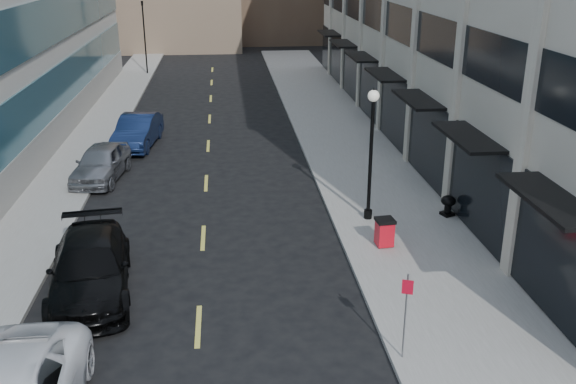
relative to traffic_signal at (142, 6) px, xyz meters
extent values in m
cube|color=gray|center=(13.00, -28.00, -5.64)|extent=(5.00, 80.00, 0.15)
cube|color=gray|center=(-1.00, -28.00, -5.64)|extent=(3.00, 80.00, 0.15)
cube|color=black|center=(15.52, -21.00, -3.72)|extent=(0.18, 46.00, 3.60)
cube|color=black|center=(15.53, -21.00, 0.78)|extent=(0.12, 46.00, 1.80)
cube|color=black|center=(14.85, -41.00, -1.82)|extent=(1.30, 4.00, 0.12)
cube|color=black|center=(14.85, -35.00, -1.82)|extent=(1.30, 4.00, 0.12)
cube|color=black|center=(14.85, -29.00, -1.82)|extent=(1.30, 4.00, 0.12)
cube|color=black|center=(14.85, -23.00, -1.82)|extent=(1.30, 4.00, 0.12)
cube|color=black|center=(14.85, -17.00, -1.82)|extent=(1.30, 4.00, 0.12)
cube|color=black|center=(14.85, -11.00, -1.82)|extent=(1.30, 4.00, 0.12)
cube|color=black|center=(14.85, -5.00, -1.82)|extent=(1.30, 4.00, 0.12)
cube|color=gray|center=(-2.46, -21.00, -4.82)|extent=(0.20, 46.00, 1.80)
cube|color=#316474|center=(-2.47, -21.00, -2.72)|extent=(0.14, 45.60, 2.40)
cube|color=#316474|center=(-2.47, -21.00, 0.78)|extent=(0.14, 45.60, 2.40)
cube|color=#D8CC4C|center=(5.50, -40.00, -5.71)|extent=(0.15, 2.20, 0.01)
cube|color=#D8CC4C|center=(5.50, -34.00, -5.71)|extent=(0.15, 2.20, 0.01)
cube|color=#D8CC4C|center=(5.50, -28.00, -5.71)|extent=(0.15, 2.20, 0.01)
cube|color=#D8CC4C|center=(5.50, -22.00, -5.71)|extent=(0.15, 2.20, 0.01)
cube|color=#D8CC4C|center=(5.50, -16.00, -5.71)|extent=(0.15, 2.20, 0.01)
cube|color=#D8CC4C|center=(5.50, -10.00, -5.71)|extent=(0.15, 2.20, 0.01)
cube|color=#D8CC4C|center=(5.50, -4.00, -5.71)|extent=(0.15, 2.20, 0.01)
cube|color=#D8CC4C|center=(5.50, 2.00, -5.71)|extent=(0.15, 2.20, 0.01)
cylinder|color=black|center=(0.00, 0.00, -2.72)|extent=(0.12, 0.12, 6.00)
imported|color=black|center=(0.00, 0.00, 0.27)|extent=(0.66, 0.66, 1.98)
imported|color=black|center=(2.17, -37.73, -4.87)|extent=(3.09, 6.09, 1.69)
imported|color=gray|center=(0.70, -27.00, -4.91)|extent=(2.51, 4.96, 1.62)
imported|color=#121F44|center=(1.74, -21.70, -4.87)|extent=(2.41, 5.33, 1.70)
cube|color=red|center=(11.92, -35.64, -5.07)|extent=(0.61, 0.61, 0.90)
cube|color=black|center=(11.92, -35.64, -4.59)|extent=(0.69, 0.69, 0.11)
cylinder|color=black|center=(11.74, -35.34, -5.47)|extent=(0.05, 0.20, 0.20)
cylinder|color=black|center=(12.10, -35.34, -5.47)|extent=(0.05, 0.20, 0.20)
cylinder|color=black|center=(11.90, -33.12, -5.39)|extent=(0.31, 0.31, 0.35)
cylinder|color=black|center=(11.90, -33.12, -3.12)|extent=(0.14, 0.14, 4.51)
sphere|color=silver|center=(11.90, -33.12, -0.71)|extent=(0.43, 0.43, 0.43)
cone|color=black|center=(11.90, -33.12, -0.47)|extent=(0.12, 0.12, 0.18)
cylinder|color=slate|center=(10.80, -42.23, -4.37)|extent=(0.04, 0.04, 2.40)
cube|color=#B10B20|center=(10.80, -42.25, -3.52)|extent=(0.27, 0.13, 0.38)
cube|color=black|center=(15.10, -33.15, -5.50)|extent=(0.58, 0.58, 0.13)
cylinder|color=black|center=(15.10, -33.15, -5.25)|extent=(0.28, 0.28, 0.42)
ellipsoid|color=black|center=(15.10, -33.15, -4.95)|extent=(0.59, 0.59, 0.42)
camera|label=1|loc=(6.46, -55.83, 4.26)|focal=40.00mm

